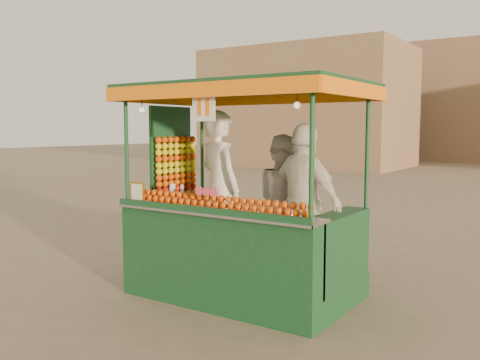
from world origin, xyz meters
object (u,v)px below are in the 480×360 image
Objects in this scene: juice_cart at (235,229)px; vendor_right at (304,203)px; vendor_left at (220,189)px; vendor_middle at (285,203)px.

juice_cart is 0.90m from vendor_right.
vendor_right is (0.81, 0.15, 0.35)m from juice_cart.
juice_cart is at bearing 27.81° from vendor_right.
vendor_left is 1.17× the size of vendor_middle.
vendor_right is (0.37, -0.24, 0.06)m from vendor_middle.
vendor_middle is at bearing -15.48° from vendor_right.
juice_cart reaches higher than vendor_left.
vendor_middle is at bearing -141.78° from vendor_left.
vendor_right is at bearing -170.61° from vendor_middle.
juice_cart is 1.68× the size of vendor_middle.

